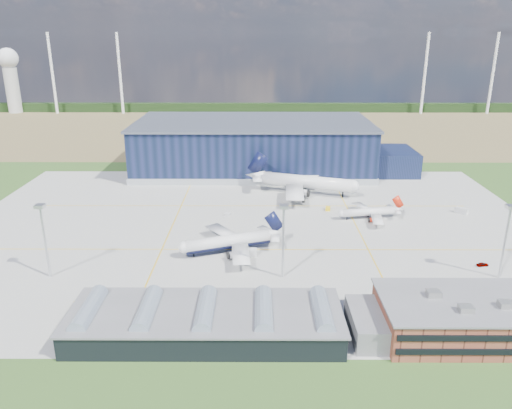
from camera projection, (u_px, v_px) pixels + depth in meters
name	position (u px, v px, depth m)	size (l,w,h in m)	color
ground	(251.00, 238.00, 178.33)	(600.00, 600.00, 0.00)	#2C531F
apron	(251.00, 228.00, 187.77)	(220.00, 160.00, 0.08)	#A2A29D
farmland	(255.00, 127.00, 386.25)	(600.00, 220.00, 0.01)	brown
treeline	(255.00, 107.00, 460.56)	(600.00, 8.00, 8.00)	black
horizon_dressing	(42.00, 74.00, 446.17)	(440.20, 18.00, 70.00)	white
hangar	(258.00, 148.00, 264.12)	(145.00, 62.00, 26.10)	black
ops_building	(475.00, 317.00, 119.82)	(46.00, 23.00, 10.90)	brown
glass_concourse	(220.00, 321.00, 120.44)	(78.00, 23.00, 8.60)	black
light_mast_west	(43.00, 229.00, 145.18)	(2.60, 2.60, 23.00)	silver
light_mast_center	(283.00, 229.00, 144.89)	(2.60, 2.60, 23.00)	silver
light_mast_east	(507.00, 230.00, 144.62)	(2.60, 2.60, 23.00)	silver
airliner_navy	(228.00, 235.00, 165.01)	(37.59, 36.77, 12.26)	white
airliner_red	(369.00, 208.00, 195.38)	(27.41, 26.81, 8.94)	white
airliner_widebody	(307.00, 175.00, 224.46)	(53.37, 52.21, 17.40)	white
gse_tug_a	(118.00, 302.00, 134.77)	(2.05, 3.35, 1.40)	yellow
gse_tug_b	(81.00, 302.00, 134.80)	(2.20, 3.29, 1.43)	yellow
gse_van_a	(248.00, 253.00, 163.60)	(2.53, 5.79, 2.53)	silver
gse_cart_a	(227.00, 214.00, 199.66)	(1.89, 2.83, 1.23)	silver
gse_van_b	(461.00, 211.00, 202.50)	(2.29, 5.00, 2.29)	silver
gse_tug_c	(328.00, 209.00, 205.96)	(1.89, 3.02, 1.32)	yellow
gse_van_c	(468.00, 301.00, 134.20)	(2.51, 5.24, 2.51)	silver
car_a	(483.00, 264.00, 156.67)	(1.51, 3.76, 1.28)	#99999E
car_b	(396.00, 294.00, 139.22)	(1.23, 3.53, 1.16)	#99999E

